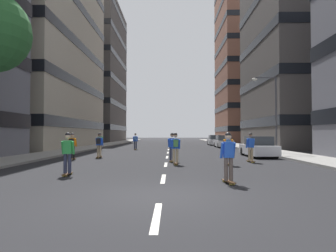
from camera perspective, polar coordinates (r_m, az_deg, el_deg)
name	(u,v)px	position (r m, az deg, el deg)	size (l,w,h in m)	color
ground_plane	(169,147)	(36.81, 0.18, -4.22)	(172.60, 172.60, 0.00)	black
sidewalk_left	(101,145)	(41.59, -13.12, -3.77)	(3.15, 79.11, 0.14)	gray
sidewalk_right	(237,145)	(41.45, 13.61, -3.78)	(3.15, 79.11, 0.14)	gray
lane_markings	(169,146)	(38.55, 0.20, -4.09)	(0.16, 67.20, 0.01)	silver
building_left_mid	(17,33)	(43.94, -27.91, 16.09)	(17.57, 22.60, 29.61)	#B2A893
building_left_far	(80,73)	(67.52, -17.02, 9.97)	(17.57, 19.34, 30.03)	#4C4744
building_right_mid	(323,46)	(43.13, 28.51, 13.82)	(17.57, 16.34, 25.83)	#4C4744
building_right_far	(260,60)	(68.00, 17.80, 12.47)	(17.57, 16.23, 36.01)	brown
parked_car_near	(258,147)	(22.45, 17.51, -4.08)	(1.82, 4.40, 1.52)	silver
parked_car_mid	(223,142)	(36.41, 10.94, -3.12)	(1.82, 4.40, 1.52)	silver
parked_car_far	(215,141)	(43.30, 9.29, -2.87)	(1.82, 4.40, 1.52)	silver
streetlamp_right	(272,105)	(26.08, 19.92, 3.87)	(2.13, 0.30, 6.50)	#3F3F44
skater_0	(72,144)	(19.88, -18.51, -3.50)	(0.54, 0.91, 1.78)	brown
skater_1	(228,155)	(10.20, 11.91, -5.67)	(0.56, 0.92, 1.78)	brown
skater_2	(68,152)	(12.56, -19.35, -4.83)	(0.54, 0.91, 1.78)	brown
skater_3	(251,146)	(18.00, 16.11, -3.83)	(0.56, 0.92, 1.78)	brown
skater_4	(228,147)	(16.06, 11.89, -4.03)	(0.55, 0.92, 1.78)	brown
skater_5	(176,146)	(15.98, 1.52, -4.08)	(0.54, 0.91, 1.78)	brown
skater_6	(135,140)	(31.19, -6.51, -2.83)	(0.54, 0.91, 1.78)	brown
skater_7	(99,144)	(21.07, -13.54, -3.42)	(0.55, 0.92, 1.78)	brown
skater_8	(172,146)	(17.63, 0.82, -3.94)	(0.57, 0.92, 1.78)	brown
skater_9	(100,141)	(29.73, -13.31, -2.86)	(0.57, 0.92, 1.78)	brown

